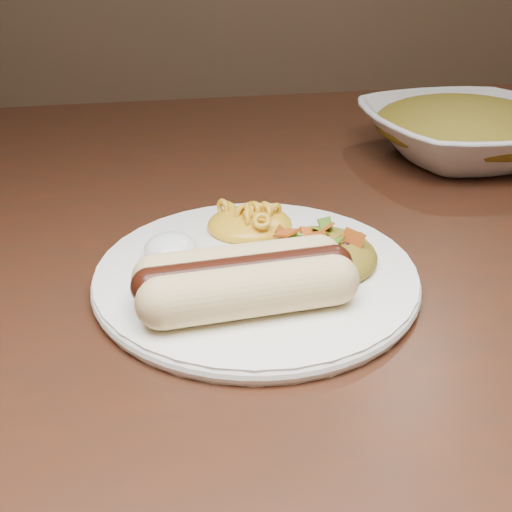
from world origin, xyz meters
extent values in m
cube|color=#3B190C|center=(0.00, 0.00, 0.73)|extent=(1.60, 0.90, 0.04)
cylinder|color=white|center=(0.04, -0.15, 0.76)|extent=(0.31, 0.31, 0.01)
cylinder|color=beige|center=(0.02, -0.22, 0.78)|extent=(0.12, 0.04, 0.04)
cylinder|color=beige|center=(0.02, -0.18, 0.78)|extent=(0.12, 0.04, 0.04)
cylinder|color=#35170B|center=(0.02, -0.20, 0.79)|extent=(0.13, 0.04, 0.03)
ellipsoid|color=gold|center=(0.04, -0.08, 0.78)|extent=(0.08, 0.08, 0.03)
ellipsoid|color=white|center=(-0.03, -0.13, 0.78)|extent=(0.05, 0.05, 0.03)
ellipsoid|color=#A3371C|center=(0.09, -0.16, 0.77)|extent=(0.09, 0.09, 0.04)
imported|color=silver|center=(0.34, 0.09, 0.78)|extent=(0.26, 0.26, 0.06)
ellipsoid|color=#A3371C|center=(0.34, 0.09, 0.80)|extent=(0.24, 0.24, 0.06)
camera|label=1|loc=(-0.04, -0.56, 1.00)|focal=42.00mm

